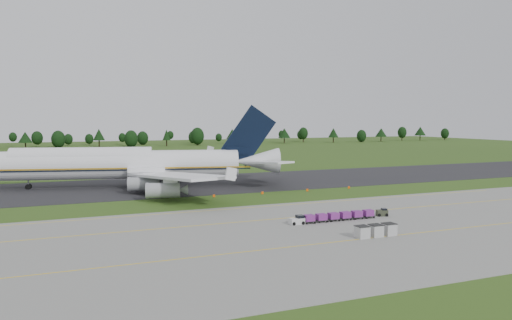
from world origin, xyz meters
name	(u,v)px	position (x,y,z in m)	size (l,w,h in m)	color
ground	(242,200)	(0.00, 0.00, 0.00)	(600.00, 600.00, 0.00)	#2B4815
apron	(320,233)	(0.00, -34.00, 0.03)	(300.00, 52.00, 0.06)	slate
taxiway	(205,184)	(0.00, 28.00, 0.04)	(300.00, 40.00, 0.08)	black
apron_markings	(299,224)	(0.00, -26.98, 0.06)	(300.00, 30.20, 0.01)	yellow
tree_line	(125,136)	(5.26, 219.05, 6.26)	(525.17, 21.88, 11.15)	black
aircraft	(129,164)	(-19.60, 29.02, 6.02)	(75.35, 71.03, 21.09)	white
baggage_train	(332,217)	(6.08, -27.36, 0.83)	(16.24, 1.47, 1.42)	silver
utility_cart	(382,213)	(16.78, -26.84, 0.59)	(2.21, 1.69, 1.07)	#303525
uld_row	(376,230)	(6.28, -39.49, 0.97)	(6.63, 1.83, 1.81)	#ACACAC
edge_markers	(285,192)	(13.12, 5.46, 0.27)	(35.82, 0.30, 0.60)	#FF5508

